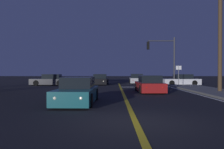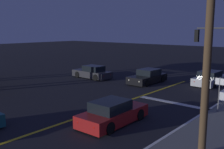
% 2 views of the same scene
% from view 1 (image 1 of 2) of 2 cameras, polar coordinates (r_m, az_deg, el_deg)
% --- Properties ---
extents(ground_plane, '(160.00, 160.00, 0.00)m').
position_cam_1_polar(ground_plane, '(7.42, 5.98, -11.89)').
color(ground_plane, black).
extents(sidewalk_right, '(3.20, 32.58, 0.15)m').
position_cam_1_polar(sidewalk_right, '(18.11, 26.23, -4.28)').
color(sidewalk_right, slate).
rests_on(sidewalk_right, ground).
extents(lane_line_center, '(0.20, 30.77, 0.01)m').
position_cam_1_polar(lane_line_center, '(16.35, 2.93, -4.98)').
color(lane_line_center, gold).
rests_on(lane_line_center, ground).
extents(lane_line_edge_right, '(0.16, 30.77, 0.01)m').
position_cam_1_polar(lane_line_edge_right, '(17.40, 20.71, -4.68)').
color(lane_line_edge_right, white).
rests_on(lane_line_edge_right, ground).
extents(stop_bar, '(5.55, 0.50, 0.01)m').
position_cam_1_polar(stop_bar, '(24.11, 8.77, -3.17)').
color(stop_bar, white).
rests_on(stop_bar, ground).
extents(car_far_approaching_silver, '(2.10, 4.52, 1.34)m').
position_cam_1_polar(car_far_approaching_silver, '(31.88, 6.26, -1.20)').
color(car_far_approaching_silver, '#B2B5BA').
rests_on(car_far_approaching_silver, ground).
extents(car_parked_curb_black, '(2.04, 4.46, 1.34)m').
position_cam_1_polar(car_parked_curb_black, '(28.69, -3.04, -1.41)').
color(car_parked_curb_black, black).
rests_on(car_parked_curb_black, ground).
extents(car_distant_tail_charcoal, '(4.51, 1.89, 1.34)m').
position_cam_1_polar(car_distant_tail_charcoal, '(28.09, -15.47, -1.47)').
color(car_distant_tail_charcoal, '#2D2D33').
rests_on(car_distant_tail_charcoal, ground).
extents(car_lead_oncoming_red, '(1.99, 4.43, 1.34)m').
position_cam_1_polar(car_lead_oncoming_red, '(18.13, 9.51, -2.61)').
color(car_lead_oncoming_red, maroon).
rests_on(car_lead_oncoming_red, ground).
extents(car_mid_block_white, '(4.46, 2.02, 1.34)m').
position_cam_1_polar(car_mid_block_white, '(28.16, 17.24, -1.47)').
color(car_mid_block_white, silver).
rests_on(car_mid_block_white, ground).
extents(car_side_waiting_teal, '(1.92, 4.51, 1.34)m').
position_cam_1_polar(car_side_waiting_teal, '(11.71, -8.78, -4.40)').
color(car_side_waiting_teal, '#195960').
rests_on(car_side_waiting_teal, ground).
extents(traffic_signal_near_right, '(3.28, 0.28, 5.64)m').
position_cam_1_polar(traffic_signal_near_right, '(26.84, 13.21, 5.15)').
color(traffic_signal_near_right, '#38383D').
rests_on(traffic_signal_near_right, ground).
extents(utility_pole_right, '(1.78, 0.30, 10.67)m').
position_cam_1_polar(utility_pole_right, '(19.45, 25.86, 12.22)').
color(utility_pole_right, '#4C3823').
rests_on(utility_pole_right, ground).
extents(street_sign_corner, '(0.56, 0.10, 2.30)m').
position_cam_1_polar(street_sign_corner, '(24.26, 16.63, 0.49)').
color(street_sign_corner, slate).
rests_on(street_sign_corner, ground).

